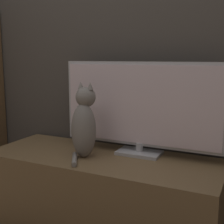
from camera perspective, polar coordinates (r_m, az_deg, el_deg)
wall_back at (r=2.11m, az=2.14°, el=15.77°), size 4.80×0.05×2.60m
tv_stand at (r=2.00m, az=-1.88°, el=-14.89°), size 1.43×0.55×0.50m
tv at (r=1.88m, az=5.17°, el=0.93°), size 1.01×0.16×0.57m
cat at (r=1.85m, az=-5.10°, el=-2.27°), size 0.16×0.28×0.45m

